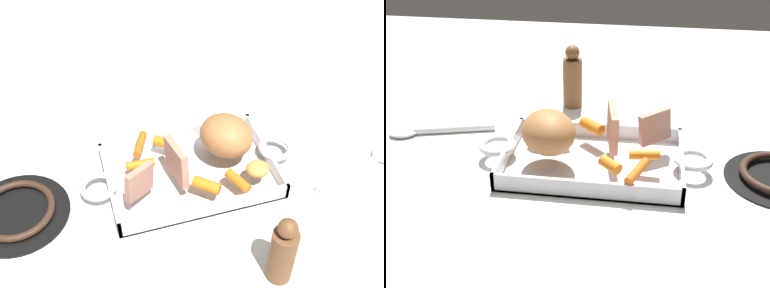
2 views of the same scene
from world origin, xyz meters
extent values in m
plane|color=white|center=(0.00, 0.00, 0.00)|extent=(1.89, 1.89, 0.00)
cube|color=silver|center=(0.00, 0.00, 0.00)|extent=(0.34, 0.22, 0.01)
cube|color=silver|center=(0.00, 0.11, 0.02)|extent=(0.34, 0.01, 0.04)
cube|color=silver|center=(0.00, -0.11, 0.02)|extent=(0.34, 0.01, 0.04)
cube|color=silver|center=(0.16, 0.00, 0.02)|extent=(0.01, 0.22, 0.04)
cube|color=silver|center=(-0.16, 0.00, 0.02)|extent=(0.01, 0.22, 0.04)
torus|color=silver|center=(0.19, 0.00, 0.03)|extent=(0.07, 0.07, 0.01)
torus|color=silver|center=(-0.19, 0.00, 0.03)|extent=(0.07, 0.07, 0.01)
ellipsoid|color=#B17440|center=(0.08, 0.02, 0.08)|extent=(0.14, 0.15, 0.08)
cube|color=tan|center=(-0.11, -0.05, 0.07)|extent=(0.07, 0.05, 0.07)
cube|color=tan|center=(-0.03, -0.02, 0.08)|extent=(0.03, 0.08, 0.08)
cylinder|color=orange|center=(-0.09, 0.08, 0.04)|extent=(0.04, 0.07, 0.02)
cylinder|color=orange|center=(-0.04, 0.07, 0.05)|extent=(0.04, 0.04, 0.02)
cylinder|color=orange|center=(-0.10, 0.02, 0.04)|extent=(0.06, 0.02, 0.02)
cylinder|color=orange|center=(0.01, -0.07, 0.05)|extent=(0.05, 0.05, 0.02)
cylinder|color=orange|center=(0.07, -0.08, 0.05)|extent=(0.04, 0.06, 0.02)
ellipsoid|color=gold|center=(0.12, -0.06, 0.05)|extent=(0.05, 0.04, 0.03)
cylinder|color=black|center=(-0.34, 0.00, 0.00)|extent=(0.20, 0.20, 0.01)
torus|color=#382319|center=(-0.34, 0.00, 0.01)|extent=(0.15, 0.15, 0.01)
cylinder|color=white|center=(0.31, -0.09, 0.01)|extent=(0.17, 0.06, 0.02)
cylinder|color=brown|center=(0.08, -0.26, 0.06)|extent=(0.04, 0.04, 0.12)
sphere|color=brown|center=(0.08, -0.26, 0.13)|extent=(0.03, 0.03, 0.03)
camera|label=1|loc=(-0.19, -0.66, 0.76)|focal=46.42mm
camera|label=2|loc=(-0.09, 0.81, 0.51)|focal=46.77mm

